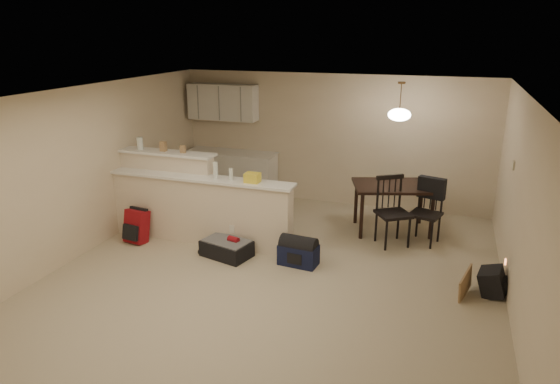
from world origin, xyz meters
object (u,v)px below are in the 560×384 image
at_px(suitcase, 227,249).
at_px(dining_table, 394,190).
at_px(pendant_lamp, 399,114).
at_px(red_backpack, 137,226).
at_px(dining_chair_near, 394,212).
at_px(black_daypack, 492,282).
at_px(dining_chair_far, 426,213).
at_px(navy_duffel, 298,255).

bearing_deg(suitcase, dining_table, 53.91).
bearing_deg(pendant_lamp, red_backpack, -154.73).
bearing_deg(dining_table, dining_chair_near, -100.46).
xyz_separation_m(red_backpack, black_daypack, (5.32, 0.05, -0.10)).
relative_size(pendant_lamp, dining_chair_far, 0.60).
bearing_deg(suitcase, navy_duffel, 18.51).
bearing_deg(red_backpack, black_daypack, 8.34).
height_order(dining_table, pendant_lamp, pendant_lamp).
relative_size(dining_table, black_daypack, 3.97).
height_order(pendant_lamp, navy_duffel, pendant_lamp).
bearing_deg(dining_table, navy_duffel, -140.53).
bearing_deg(red_backpack, pendant_lamp, 33.09).
distance_m(dining_table, dining_chair_far, 0.68).
relative_size(pendant_lamp, suitcase, 0.87).
distance_m(dining_table, black_daypack, 2.37).
relative_size(dining_chair_near, suitcase, 1.54).
height_order(dining_chair_near, black_daypack, dining_chair_near).
height_order(dining_chair_far, black_daypack, dining_chair_far).
distance_m(pendant_lamp, navy_duffel, 2.78).
relative_size(suitcase, navy_duffel, 1.28).
height_order(dining_table, dining_chair_far, dining_chair_far).
bearing_deg(navy_duffel, black_daypack, 5.30).
bearing_deg(black_daypack, suitcase, 101.81).
bearing_deg(dining_chair_far, pendant_lamp, 164.33).
bearing_deg(black_daypack, dining_table, 51.08).
relative_size(pendant_lamp, dining_chair_near, 0.56).
bearing_deg(dining_chair_far, dining_table, 164.33).
bearing_deg(pendant_lamp, black_daypack, -49.51).
bearing_deg(suitcase, red_backpack, -166.76).
relative_size(pendant_lamp, navy_duffel, 1.11).
xyz_separation_m(dining_chair_far, navy_duffel, (-1.67, -1.41, -0.36)).
height_order(red_backpack, black_daypack, red_backpack).
relative_size(navy_duffel, black_daypack, 1.46).
distance_m(dining_chair_far, navy_duffel, 2.21).
relative_size(dining_table, pendant_lamp, 2.44).
height_order(dining_chair_near, navy_duffel, dining_chair_near).
bearing_deg(suitcase, dining_chair_near, 42.80).
distance_m(suitcase, black_daypack, 3.72).
distance_m(dining_table, red_backpack, 4.25).
bearing_deg(dining_chair_near, pendant_lamp, 64.02).
height_order(red_backpack, navy_duffel, red_backpack).
bearing_deg(red_backpack, dining_chair_near, 25.12).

